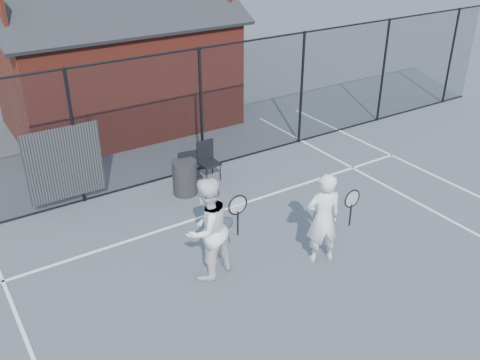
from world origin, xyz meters
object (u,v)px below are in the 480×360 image
clubhouse (117,69)px  player_back (207,229)px  chair_right (209,162)px  player_front (324,218)px  chair_left (191,174)px  waste_bin (185,177)px

clubhouse → player_back: 7.91m
clubhouse → chair_right: 4.75m
clubhouse → player_front: size_ratio=3.69×
player_front → chair_right: size_ratio=1.93×
chair_left → player_front: bearing=-71.0°
clubhouse → waste_bin: clubhouse is taller
player_back → waste_bin: player_back is taller
player_front → clubhouse: bearing=93.1°
player_back → player_front: bearing=-20.6°
clubhouse → waste_bin: 5.07m
clubhouse → chair_left: (-0.30, -4.90, -1.16)m
player_front → chair_left: size_ratio=1.95×
chair_left → waste_bin: bearing=-173.1°
chair_left → chair_right: 0.72m
clubhouse → player_front: clubhouse is taller
player_back → chair_left: player_back is taller
chair_left → waste_bin: (-0.16, 0.00, -0.05)m
clubhouse → player_front: 8.52m
chair_right → waste_bin: chair_right is taller
player_front → chair_left: player_front is taller
chair_left → player_back: bearing=-105.7°
waste_bin → clubhouse: bearing=84.6°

